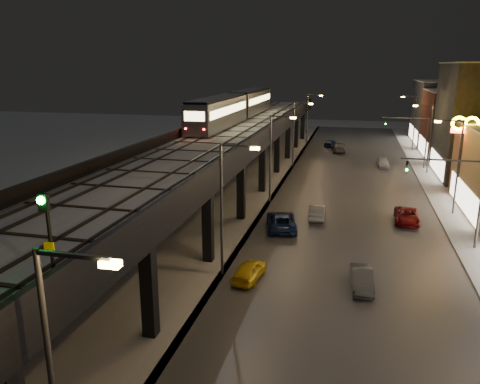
# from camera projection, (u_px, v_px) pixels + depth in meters

# --- Properties ---
(road_surface) EXTENTS (17.00, 120.00, 0.06)m
(road_surface) POSITION_uv_depth(u_px,v_px,m) (351.00, 197.00, 50.49)
(road_surface) COLOR #46474D
(road_surface) RESTS_ON ground
(sidewalk_right) EXTENTS (4.00, 120.00, 0.14)m
(sidewalk_right) POSITION_uv_depth(u_px,v_px,m) (450.00, 203.00, 48.18)
(sidewalk_right) COLOR #9FA1A8
(sidewalk_right) RESTS_ON ground
(under_viaduct_pavement) EXTENTS (11.00, 120.00, 0.06)m
(under_viaduct_pavement) POSITION_uv_depth(u_px,v_px,m) (230.00, 189.00, 53.60)
(under_viaduct_pavement) COLOR #9FA1A8
(under_viaduct_pavement) RESTS_ON ground
(elevated_viaduct) EXTENTS (9.00, 100.00, 6.30)m
(elevated_viaduct) POSITION_uv_depth(u_px,v_px,m) (222.00, 145.00, 49.18)
(elevated_viaduct) COLOR black
(elevated_viaduct) RESTS_ON ground
(viaduct_trackbed) EXTENTS (8.40, 100.00, 0.32)m
(viaduct_trackbed) POSITION_uv_depth(u_px,v_px,m) (223.00, 138.00, 49.10)
(viaduct_trackbed) COLOR #B2B7C1
(viaduct_trackbed) RESTS_ON elevated_viaduct
(viaduct_parapet_streetside) EXTENTS (0.30, 100.00, 1.10)m
(viaduct_parapet_streetside) POSITION_uv_depth(u_px,v_px,m) (263.00, 135.00, 48.00)
(viaduct_parapet_streetside) COLOR black
(viaduct_parapet_streetside) RESTS_ON elevated_viaduct
(viaduct_parapet_far) EXTENTS (0.30, 100.00, 1.10)m
(viaduct_parapet_far) POSITION_uv_depth(u_px,v_px,m) (184.00, 132.00, 50.00)
(viaduct_parapet_far) COLOR black
(viaduct_parapet_far) RESTS_ON elevated_viaduct
(building_e) EXTENTS (12.20, 12.20, 10.16)m
(building_e) POSITION_uv_depth(u_px,v_px,m) (467.00, 125.00, 70.69)
(building_e) COLOR #5B2520
(building_e) RESTS_ON ground
(building_f) EXTENTS (12.20, 16.20, 11.16)m
(building_f) POSITION_uv_depth(u_px,v_px,m) (451.00, 113.00, 83.68)
(building_f) COLOR #34353C
(building_f) RESTS_ON ground
(streetlight_left_0) EXTENTS (2.57, 0.28, 9.00)m
(streetlight_left_0) POSITION_uv_depth(u_px,v_px,m) (59.00, 371.00, 13.46)
(streetlight_left_0) COLOR #38383A
(streetlight_left_0) RESTS_ON ground
(streetlight_left_1) EXTENTS (2.57, 0.28, 9.00)m
(streetlight_left_1) POSITION_uv_depth(u_px,v_px,m) (226.00, 201.00, 30.33)
(streetlight_left_1) COLOR #38383A
(streetlight_left_1) RESTS_ON ground
(streetlight_left_2) EXTENTS (2.57, 0.28, 9.00)m
(streetlight_left_2) POSITION_uv_depth(u_px,v_px,m) (273.00, 153.00, 47.21)
(streetlight_left_2) COLOR #38383A
(streetlight_left_2) RESTS_ON ground
(streetlight_right_2) EXTENTS (2.56, 0.28, 9.00)m
(streetlight_right_2) POSITION_uv_depth(u_px,v_px,m) (456.00, 161.00, 43.26)
(streetlight_right_2) COLOR #38383A
(streetlight_right_2) RESTS_ON ground
(streetlight_left_3) EXTENTS (2.57, 0.28, 9.00)m
(streetlight_left_3) POSITION_uv_depth(u_px,v_px,m) (296.00, 130.00, 64.08)
(streetlight_left_3) COLOR #38383A
(streetlight_left_3) RESTS_ON ground
(streetlight_right_3) EXTENTS (2.56, 0.28, 9.00)m
(streetlight_right_3) POSITION_uv_depth(u_px,v_px,m) (429.00, 134.00, 60.13)
(streetlight_right_3) COLOR #38383A
(streetlight_right_3) RESTS_ON ground
(streetlight_left_4) EXTENTS (2.57, 0.28, 9.00)m
(streetlight_left_4) POSITION_uv_depth(u_px,v_px,m) (309.00, 116.00, 80.95)
(streetlight_left_4) COLOR #38383A
(streetlight_left_4) RESTS_ON ground
(streetlight_right_4) EXTENTS (2.56, 0.28, 9.00)m
(streetlight_right_4) POSITION_uv_depth(u_px,v_px,m) (413.00, 119.00, 77.01)
(streetlight_right_4) COLOR #38383A
(streetlight_right_4) RESTS_ON ground
(traffic_light_rig_a) EXTENTS (6.10, 0.34, 7.00)m
(traffic_light_rig_a) POSITION_uv_depth(u_px,v_px,m) (465.00, 192.00, 35.22)
(traffic_light_rig_a) COLOR #38383A
(traffic_light_rig_a) RESTS_ON ground
(traffic_light_rig_b) EXTENTS (6.10, 0.34, 7.00)m
(traffic_light_rig_b) POSITION_uv_depth(u_px,v_px,m) (418.00, 136.00, 63.34)
(traffic_light_rig_b) COLOR #38383A
(traffic_light_rig_b) RESTS_ON ground
(subway_train) EXTENTS (2.95, 35.77, 3.52)m
(subway_train) POSITION_uv_depth(u_px,v_px,m) (237.00, 106.00, 64.32)
(subway_train) COLOR gray
(subway_train) RESTS_ON viaduct_trackbed
(rail_signal) EXTENTS (0.37, 0.44, 3.17)m
(rail_signal) POSITION_uv_depth(u_px,v_px,m) (46.00, 221.00, 15.15)
(rail_signal) COLOR black
(rail_signal) RESTS_ON viaduct_trackbed
(car_taxi) EXTENTS (1.94, 3.83, 1.25)m
(car_taxi) POSITION_uv_depth(u_px,v_px,m) (249.00, 271.00, 30.84)
(car_taxi) COLOR gold
(car_taxi) RESTS_ON ground
(car_near_white) EXTENTS (1.53, 3.98, 1.29)m
(car_near_white) POSITION_uv_depth(u_px,v_px,m) (317.00, 212.00, 43.17)
(car_near_white) COLOR #969AA3
(car_near_white) RESTS_ON ground
(car_mid_silver) EXTENTS (3.48, 5.65, 1.46)m
(car_mid_silver) POSITION_uv_depth(u_px,v_px,m) (281.00, 221.00, 40.37)
(car_mid_silver) COLOR #10214B
(car_mid_silver) RESTS_ON ground
(car_mid_dark) EXTENTS (2.68, 5.37, 1.50)m
(car_mid_dark) POSITION_uv_depth(u_px,v_px,m) (339.00, 147.00, 76.68)
(car_mid_dark) COLOR slate
(car_mid_dark) RESTS_ON ground
(car_far_white) EXTENTS (2.30, 4.05, 1.30)m
(car_far_white) POSITION_uv_depth(u_px,v_px,m) (330.00, 143.00, 81.52)
(car_far_white) COLOR #152347
(car_far_white) RESTS_ON ground
(car_onc_silver) EXTENTS (1.58, 3.89, 1.26)m
(car_onc_silver) POSITION_uv_depth(u_px,v_px,m) (362.00, 280.00, 29.60)
(car_onc_silver) COLOR #3C4249
(car_onc_silver) RESTS_ON ground
(car_onc_dark) EXTENTS (2.28, 4.60, 1.25)m
(car_onc_dark) POSITION_uv_depth(u_px,v_px,m) (407.00, 216.00, 42.01)
(car_onc_dark) COLOR maroon
(car_onc_dark) RESTS_ON ground
(car_onc_red) EXTENTS (1.69, 3.88, 1.30)m
(car_onc_red) POSITION_uv_depth(u_px,v_px,m) (383.00, 163.00, 65.05)
(car_onc_red) COLOR silver
(car_onc_red) RESTS_ON ground
(sign_mcdonalds) EXTENTS (2.66, 0.58, 8.95)m
(sign_mcdonalds) POSITION_uv_depth(u_px,v_px,m) (464.00, 135.00, 46.26)
(sign_mcdonalds) COLOR #38383A
(sign_mcdonalds) RESTS_ON ground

